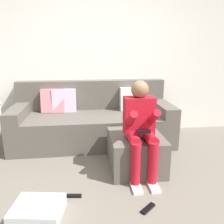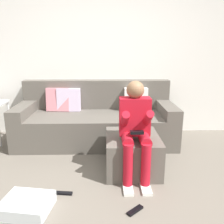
{
  "view_description": "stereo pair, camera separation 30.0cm",
  "coord_description": "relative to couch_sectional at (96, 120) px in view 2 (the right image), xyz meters",
  "views": [
    {
      "loc": [
        -0.22,
        -1.85,
        1.42
      ],
      "look_at": [
        0.15,
        1.14,
        0.6
      ],
      "focal_mm": 37.27,
      "sensor_mm": 36.0,
      "label": 1
    },
    {
      "loc": [
        0.08,
        -1.87,
        1.42
      ],
      "look_at": [
        0.15,
        1.14,
        0.6
      ],
      "focal_mm": 37.27,
      "sensor_mm": 36.0,
      "label": 2
    }
  ],
  "objects": [
    {
      "name": "ground_plane",
      "position": [
        0.09,
        -1.65,
        -0.33
      ],
      "size": [
        7.59,
        7.59,
        0.0
      ],
      "primitive_type": "plane",
      "color": "#6B6359"
    },
    {
      "name": "wall_back",
      "position": [
        0.09,
        0.46,
        0.9
      ],
      "size": [
        5.84,
        0.1,
        2.46
      ],
      "primitive_type": "cube",
      "color": "silver",
      "rests_on": "ground_plane"
    },
    {
      "name": "couch_sectional",
      "position": [
        0.0,
        0.0,
        0.0
      ],
      "size": [
        2.39,
        0.96,
        0.92
      ],
      "color": "#59544C",
      "rests_on": "ground_plane"
    },
    {
      "name": "ottoman",
      "position": [
        0.47,
        -0.96,
        -0.12
      ],
      "size": [
        0.62,
        0.69,
        0.43
      ],
      "primitive_type": "cube",
      "color": "#59544C",
      "rests_on": "ground_plane"
    },
    {
      "name": "person_seated",
      "position": [
        0.48,
        -1.14,
        0.29
      ],
      "size": [
        0.34,
        0.57,
        1.09
      ],
      "color": "red",
      "rests_on": "ground_plane"
    },
    {
      "name": "storage_bin",
      "position": [
        -0.56,
        -1.7,
        -0.27
      ],
      "size": [
        0.48,
        0.42,
        0.11
      ],
      "primitive_type": "cube",
      "rotation": [
        0.0,
        0.0,
        -0.16
      ],
      "color": "silver",
      "rests_on": "ground_plane"
    },
    {
      "name": "remote_near_ottoman",
      "position": [
        0.42,
        -1.74,
        -0.32
      ],
      "size": [
        0.16,
        0.15,
        0.02
      ],
      "primitive_type": "cube",
      "rotation": [
        0.0,
        0.0,
        0.71
      ],
      "color": "black",
      "rests_on": "ground_plane"
    },
    {
      "name": "remote_by_storage_bin",
      "position": [
        -0.28,
        -1.46,
        -0.32
      ],
      "size": [
        0.19,
        0.06,
        0.02
      ],
      "primitive_type": "cube",
      "rotation": [
        0.0,
        0.0,
        -0.12
      ],
      "color": "black",
      "rests_on": "ground_plane"
    }
  ]
}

